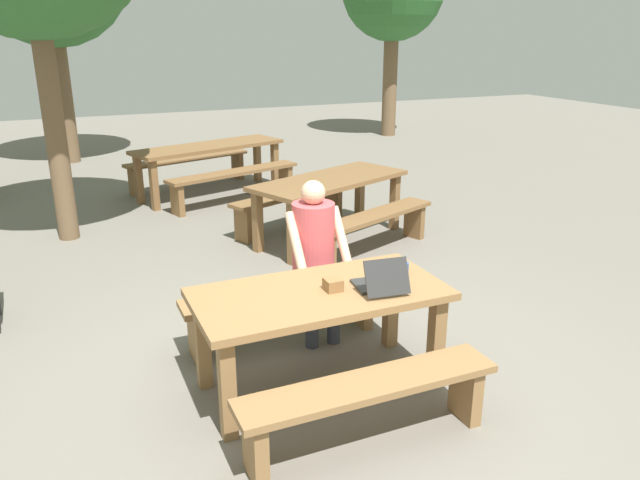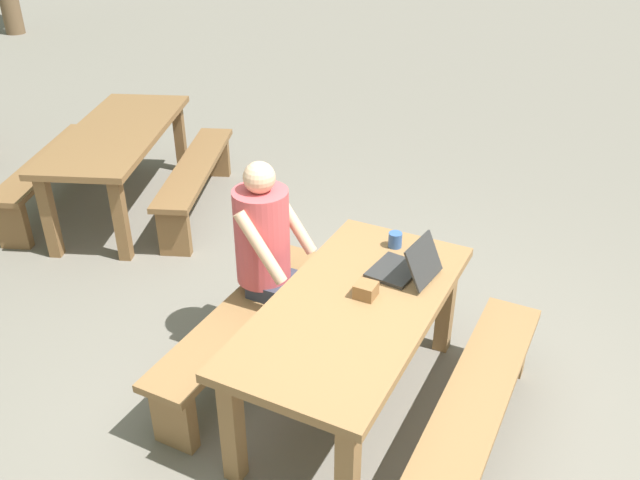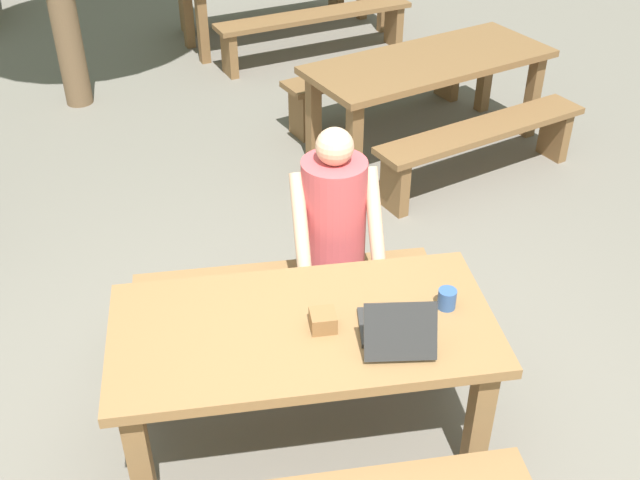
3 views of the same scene
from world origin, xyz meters
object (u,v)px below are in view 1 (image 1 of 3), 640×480
(picnic_table_front, at_px, (320,306))
(small_pouch, at_px, (333,285))
(coffee_mug, at_px, (403,269))
(person_seated, at_px, (315,249))
(picnic_table_mid, at_px, (209,153))
(laptop, at_px, (381,282))
(picnic_table_rear, at_px, (330,188))

(picnic_table_front, height_order, small_pouch, small_pouch)
(small_pouch, height_order, coffee_mug, coffee_mug)
(person_seated, bearing_deg, picnic_table_mid, 85.90)
(picnic_table_front, height_order, person_seated, person_seated)
(laptop, distance_m, coffee_mug, 0.31)
(picnic_table_front, relative_size, picnic_table_mid, 0.71)
(picnic_table_mid, bearing_deg, picnic_table_rear, -90.84)
(picnic_table_front, xyz_separation_m, picnic_table_mid, (0.58, 5.30, 0.03))
(small_pouch, distance_m, picnic_table_rear, 3.07)
(laptop, height_order, small_pouch, laptop)
(picnic_table_rear, bearing_deg, picnic_table_front, -137.62)
(small_pouch, height_order, picnic_table_mid, small_pouch)
(coffee_mug, xyz_separation_m, picnic_table_rear, (0.70, 2.75, -0.13))
(small_pouch, distance_m, person_seated, 0.72)
(picnic_table_mid, height_order, picnic_table_rear, picnic_table_mid)
(picnic_table_rear, bearing_deg, small_pouch, -136.03)
(picnic_table_front, bearing_deg, small_pouch, -22.46)
(picnic_table_front, xyz_separation_m, picnic_table_rear, (1.33, 2.76, 0.02))
(picnic_table_front, bearing_deg, laptop, -22.29)
(laptop, bearing_deg, picnic_table_mid, -85.73)
(picnic_table_rear, bearing_deg, picnic_table_mid, 84.49)
(picnic_table_front, bearing_deg, picnic_table_mid, 83.72)
(person_seated, bearing_deg, coffee_mug, -59.77)
(laptop, bearing_deg, picnic_table_rear, -101.80)
(picnic_table_rear, bearing_deg, laptop, -130.29)
(laptop, bearing_deg, person_seated, -75.56)
(small_pouch, bearing_deg, picnic_table_mid, 84.60)
(coffee_mug, xyz_separation_m, picnic_table_mid, (-0.04, 5.29, -0.13))
(coffee_mug, distance_m, picnic_table_mid, 5.29)
(laptop, height_order, person_seated, person_seated)
(person_seated, distance_m, picnic_table_mid, 4.65)
(person_seated, xyz_separation_m, picnic_table_mid, (0.33, 4.64, -0.11))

